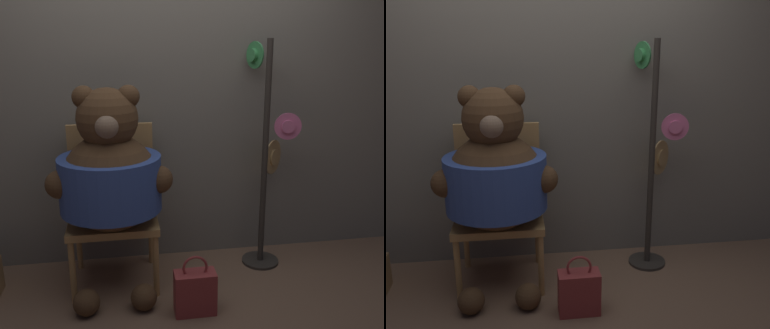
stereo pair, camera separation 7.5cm
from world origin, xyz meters
The scene contains 6 objects.
ground_plane centered at (0.00, 0.00, 0.00)m, with size 14.00×14.00×0.00m, color brown.
wall_back centered at (0.00, 0.71, 1.39)m, with size 8.00×0.10×2.79m.
chair centered at (-0.41, 0.41, 0.58)m, with size 0.59×0.52×1.09m.
teddy_bear centered at (-0.41, 0.22, 0.81)m, with size 0.80×0.71×1.39m.
hat_display_rack centered at (0.72, 0.44, 0.79)m, with size 0.38×0.39×1.67m.
handbag_on_ground centered at (0.08, -0.15, 0.15)m, with size 0.26×0.13×0.39m.
Camera 2 is at (-0.25, -2.47, 1.63)m, focal length 40.00 mm.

